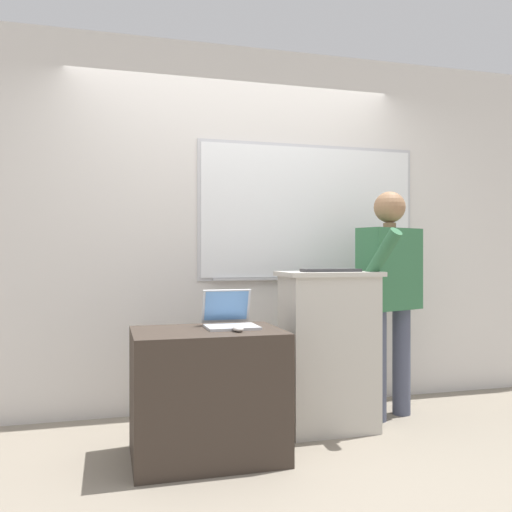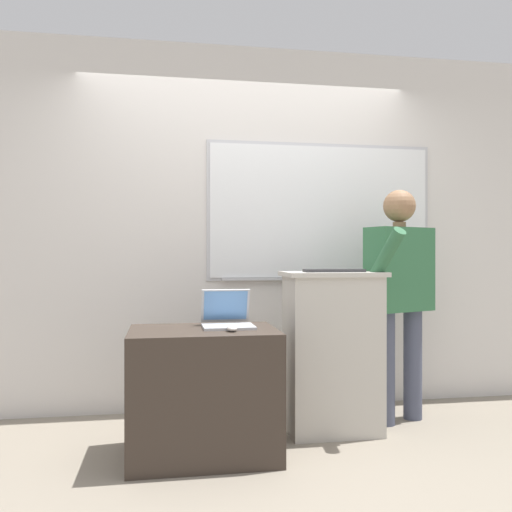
{
  "view_description": "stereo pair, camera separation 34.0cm",
  "coord_description": "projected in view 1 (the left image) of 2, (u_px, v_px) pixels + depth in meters",
  "views": [
    {
      "loc": [
        -0.95,
        -2.86,
        1.17
      ],
      "look_at": [
        -0.05,
        0.42,
        1.16
      ],
      "focal_mm": 38.0,
      "sensor_mm": 36.0,
      "label": 1
    },
    {
      "loc": [
        -0.62,
        -2.93,
        1.17
      ],
      "look_at": [
        -0.05,
        0.42,
        1.16
      ],
      "focal_mm": 38.0,
      "sensor_mm": 36.0,
      "label": 2
    }
  ],
  "objects": [
    {
      "name": "ground_plane",
      "position": [
        285.0,
        465.0,
        3.01
      ],
      "size": [
        30.0,
        30.0,
        0.0
      ],
      "primitive_type": "plane",
      "color": "gray"
    },
    {
      "name": "back_wall",
      "position": [
        238.0,
        227.0,
        4.18
      ],
      "size": [
        6.4,
        0.17,
        2.77
      ],
      "color": "silver",
      "rests_on": "ground_plane"
    },
    {
      "name": "lectern_podium",
      "position": [
        329.0,
        350.0,
        3.62
      ],
      "size": [
        0.65,
        0.41,
        1.06
      ],
      "color": "#BCB7AD",
      "rests_on": "ground_plane"
    },
    {
      "name": "side_desk",
      "position": [
        207.0,
        393.0,
        3.13
      ],
      "size": [
        0.86,
        0.6,
        0.74
      ],
      "color": "#382D26",
      "rests_on": "ground_plane"
    },
    {
      "name": "person_presenter",
      "position": [
        390.0,
        285.0,
        3.89
      ],
      "size": [
        0.65,
        0.66,
        1.63
      ],
      "rotation": [
        0.0,
        0.0,
        0.36
      ],
      "color": "#474C60",
      "rests_on": "ground_plane"
    },
    {
      "name": "laptop",
      "position": [
        229.0,
        317.0,
        3.25
      ],
      "size": [
        0.3,
        0.32,
        0.22
      ],
      "color": "#B7BABF",
      "rests_on": "side_desk"
    },
    {
      "name": "wireless_keyboard",
      "position": [
        331.0,
        270.0,
        3.57
      ],
      "size": [
        0.39,
        0.13,
        0.02
      ],
      "color": "#2D2D30",
      "rests_on": "lectern_podium"
    },
    {
      "name": "computer_mouse_by_laptop",
      "position": [
        238.0,
        329.0,
        3.05
      ],
      "size": [
        0.06,
        0.1,
        0.03
      ],
      "color": "silver",
      "rests_on": "side_desk"
    }
  ]
}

